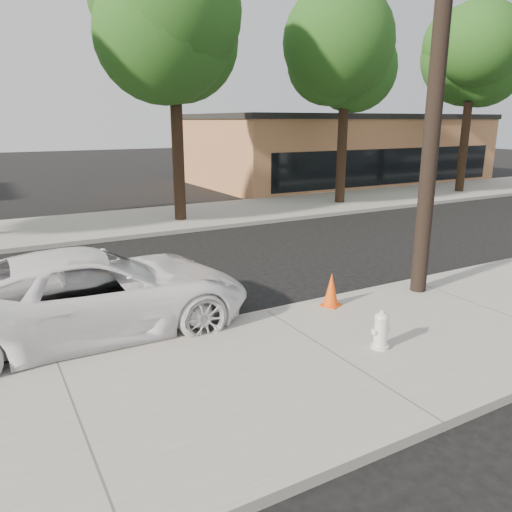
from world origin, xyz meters
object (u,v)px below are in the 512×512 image
at_px(fire_hydrant, 381,331).
at_px(utility_pole, 437,76).
at_px(traffic_cone, 331,290).
at_px(police_cruiser, 93,293).

bearing_deg(fire_hydrant, utility_pole, 35.90).
xyz_separation_m(fire_hydrant, traffic_cone, (0.50, 1.99, 0.03)).
relative_size(police_cruiser, traffic_cone, 8.20).
bearing_deg(fire_hydrant, traffic_cone, 79.12).
bearing_deg(utility_pole, fire_hydrant, -147.37).
relative_size(utility_pole, police_cruiser, 1.57).
distance_m(police_cruiser, traffic_cone, 4.64).
bearing_deg(traffic_cone, utility_pole, -4.94).
height_order(utility_pole, police_cruiser, utility_pole).
distance_m(fire_hydrant, traffic_cone, 2.05).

